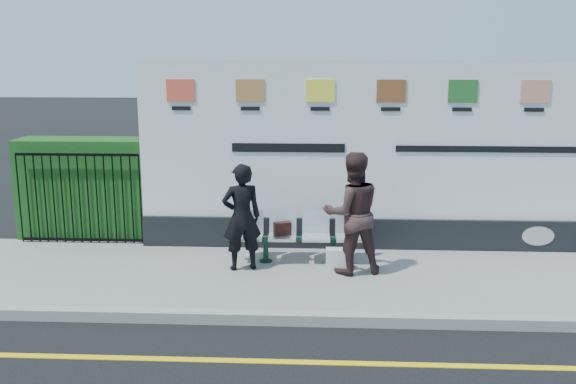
% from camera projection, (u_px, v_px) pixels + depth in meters
% --- Properties ---
extents(ground, '(80.00, 80.00, 0.00)m').
position_uv_depth(ground, '(374.00, 364.00, 6.85)').
color(ground, black).
extents(pavement, '(14.00, 3.00, 0.12)m').
position_uv_depth(pavement, '(360.00, 278.00, 9.27)').
color(pavement, gray).
rests_on(pavement, ground).
extents(kerb, '(14.00, 0.18, 0.14)m').
position_uv_depth(kerb, '(367.00, 320.00, 7.81)').
color(kerb, gray).
rests_on(kerb, ground).
extents(yellow_line, '(14.00, 0.10, 0.01)m').
position_uv_depth(yellow_line, '(374.00, 364.00, 6.85)').
color(yellow_line, yellow).
rests_on(yellow_line, ground).
extents(billboard, '(8.00, 0.30, 3.00)m').
position_uv_depth(billboard, '(388.00, 169.00, 10.28)').
color(billboard, black).
rests_on(billboard, pavement).
extents(hedge, '(2.35, 0.70, 1.70)m').
position_uv_depth(hedge, '(89.00, 188.00, 11.06)').
color(hedge, '#194D17').
rests_on(hedge, pavement).
extents(railing, '(2.05, 0.06, 1.54)m').
position_uv_depth(railing, '(80.00, 198.00, 10.64)').
color(railing, black).
rests_on(railing, pavement).
extents(bench, '(1.96, 0.56, 0.42)m').
position_uv_depth(bench, '(299.00, 249.00, 9.77)').
color(bench, silver).
rests_on(bench, pavement).
extents(woman_left, '(0.67, 0.54, 1.58)m').
position_uv_depth(woman_left, '(242.00, 217.00, 9.33)').
color(woman_left, black).
rests_on(woman_left, pavement).
extents(woman_right, '(0.99, 0.85, 1.77)m').
position_uv_depth(woman_right, '(352.00, 213.00, 9.17)').
color(woman_right, '#392524').
rests_on(woman_right, pavement).
extents(handbag_brown, '(0.28, 0.19, 0.20)m').
position_uv_depth(handbag_brown, '(282.00, 229.00, 9.72)').
color(handbag_brown, black).
rests_on(handbag_brown, bench).
extents(carrier_bag_white, '(0.31, 0.19, 0.31)m').
position_uv_depth(carrier_bag_white, '(337.00, 259.00, 9.44)').
color(carrier_bag_white, silver).
rests_on(carrier_bag_white, pavement).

